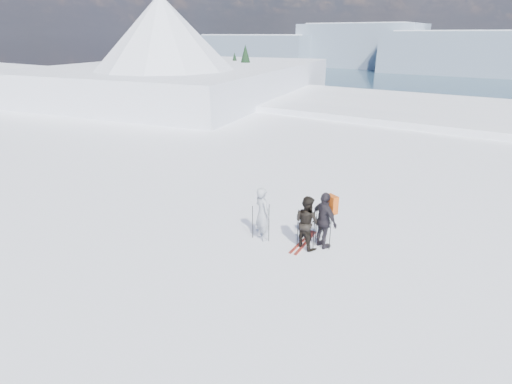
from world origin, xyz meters
TOP-DOWN VIEW (x-y plane):
  - lake_basin at (0.00, 30.00)m, footprint 820.00×820.00m
  - near_ridge at (-26.68, 29.33)m, footprint 31.37×35.68m
  - skier_grey at (-2.44, 3.33)m, footprint 0.76×0.66m
  - skier_dark at (-1.03, 3.61)m, footprint 0.97×0.84m
  - skier_pack at (-0.58, 3.89)m, footprint 1.14×0.86m
  - backpack at (-0.47, 4.11)m, footprint 0.44×0.36m
  - ski_poles at (-1.33, 3.54)m, footprint 2.42×0.66m
  - skis_loose at (-1.18, 3.81)m, footprint 0.31×1.70m

SIDE VIEW (x-z plane):
  - lake_basin at x=0.00m, z-range -42.31..29.31m
  - near_ridge at x=-26.68m, z-range -16.31..9.31m
  - skis_loose at x=-1.18m, z-range 0.00..0.03m
  - ski_poles at x=-1.33m, z-range -0.03..1.27m
  - skier_dark at x=-1.03m, z-range 0.00..1.69m
  - skier_grey at x=-2.44m, z-range 0.00..1.76m
  - skier_pack at x=-0.58m, z-range 0.00..1.80m
  - backpack at x=-0.47m, z-range 1.80..2.36m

